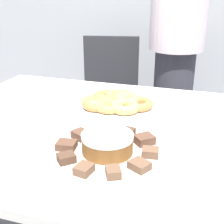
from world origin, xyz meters
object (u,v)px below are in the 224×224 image
plate_cake (107,153)px  office_chair_left (110,105)px  person_standing (177,41)px  napkin (24,120)px  plate_donuts (115,106)px  frosted_cake (107,143)px

plate_cake → office_chair_left: bearing=107.6°
person_standing → plate_cake: (-0.06, -1.18, -0.16)m
office_chair_left → plate_cake: size_ratio=2.40×
napkin → plate_donuts: bearing=40.1°
office_chair_left → napkin: 1.08m
office_chair_left → napkin: office_chair_left is taller
office_chair_left → frosted_cake: 1.29m
person_standing → plate_donuts: (-0.16, -0.78, -0.16)m
office_chair_left → plate_donuts: size_ratio=2.58×
person_standing → office_chair_left: size_ratio=1.92×
person_standing → plate_donuts: person_standing is taller
person_standing → plate_donuts: bearing=-101.3°
person_standing → napkin: size_ratio=12.20×
plate_cake → plate_donuts: 0.41m
person_standing → frosted_cake: (-0.06, -1.18, -0.13)m
person_standing → frosted_cake: 1.19m
frosted_cake → napkin: size_ratio=1.15×
frosted_cake → napkin: frosted_cake is taller
office_chair_left → plate_donuts: (0.28, -0.79, 0.32)m
plate_cake → frosted_cake: frosted_cake is taller
frosted_cake → napkin: 0.42m
person_standing → office_chair_left: person_standing is taller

